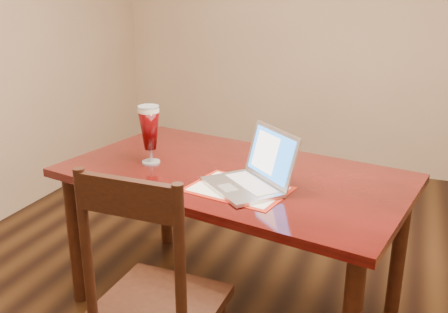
% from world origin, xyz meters
% --- Properties ---
extents(dining_table, '(1.84, 1.25, 1.10)m').
position_xyz_m(dining_table, '(-0.27, 0.05, 0.71)').
color(dining_table, '#4F0B0A').
rests_on(dining_table, ground).
extents(dining_chair, '(0.47, 0.45, 1.09)m').
position_xyz_m(dining_chair, '(-0.30, -0.71, 0.51)').
color(dining_chair, '#32190D').
rests_on(dining_chair, ground).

